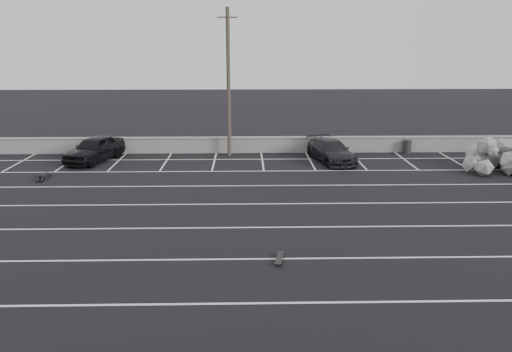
{
  "coord_description": "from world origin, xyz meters",
  "views": [
    {
      "loc": [
        -0.06,
        -18.75,
        7.21
      ],
      "look_at": [
        0.44,
        4.23,
        1.0
      ],
      "focal_mm": 35.0,
      "sensor_mm": 36.0,
      "label": 1
    }
  ],
  "objects_px": {
    "trash_bin": "(407,147)",
    "car_right": "(331,151)",
    "person": "(44,174)",
    "utility_pole": "(228,83)",
    "skateboard": "(279,259)",
    "car_left": "(95,149)"
  },
  "relations": [
    {
      "from": "car_right",
      "to": "car_left",
      "type": "bearing_deg",
      "value": 163.87
    },
    {
      "from": "utility_pole",
      "to": "skateboard",
      "type": "bearing_deg",
      "value": -82.45
    },
    {
      "from": "car_left",
      "to": "person",
      "type": "xyz_separation_m",
      "value": [
        -1.71,
        -3.84,
        -0.58
      ]
    },
    {
      "from": "car_left",
      "to": "person",
      "type": "bearing_deg",
      "value": -94.85
    },
    {
      "from": "car_left",
      "to": "utility_pole",
      "type": "distance_m",
      "value": 9.29
    },
    {
      "from": "car_right",
      "to": "person",
      "type": "xyz_separation_m",
      "value": [
        -16.37,
        -3.43,
        -0.46
      ]
    },
    {
      "from": "trash_bin",
      "to": "person",
      "type": "distance_m",
      "value": 22.55
    },
    {
      "from": "trash_bin",
      "to": "skateboard",
      "type": "relative_size",
      "value": 1.01
    },
    {
      "from": "car_left",
      "to": "person",
      "type": "distance_m",
      "value": 4.24
    },
    {
      "from": "car_right",
      "to": "trash_bin",
      "type": "bearing_deg",
      "value": 7.69
    },
    {
      "from": "trash_bin",
      "to": "car_right",
      "type": "bearing_deg",
      "value": -157.78
    },
    {
      "from": "skateboard",
      "to": "utility_pole",
      "type": "bearing_deg",
      "value": 107.22
    },
    {
      "from": "car_right",
      "to": "utility_pole",
      "type": "xyz_separation_m",
      "value": [
        -6.36,
        1.93,
        4.02
      ]
    },
    {
      "from": "person",
      "to": "car_right",
      "type": "bearing_deg",
      "value": 3.25
    },
    {
      "from": "car_right",
      "to": "trash_bin",
      "type": "distance_m",
      "value": 5.9
    },
    {
      "from": "car_right",
      "to": "skateboard",
      "type": "height_order",
      "value": "car_right"
    },
    {
      "from": "utility_pole",
      "to": "person",
      "type": "height_order",
      "value": "utility_pole"
    },
    {
      "from": "car_left",
      "to": "utility_pole",
      "type": "relative_size",
      "value": 0.5
    },
    {
      "from": "utility_pole",
      "to": "trash_bin",
      "type": "xyz_separation_m",
      "value": [
        11.82,
        0.3,
        -4.23
      ]
    },
    {
      "from": "car_left",
      "to": "skateboard",
      "type": "height_order",
      "value": "car_left"
    },
    {
      "from": "car_right",
      "to": "skateboard",
      "type": "relative_size",
      "value": 5.15
    },
    {
      "from": "car_right",
      "to": "person",
      "type": "distance_m",
      "value": 16.73
    }
  ]
}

